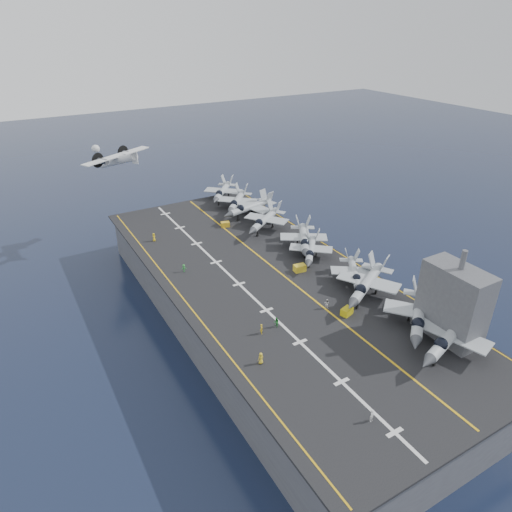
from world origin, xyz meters
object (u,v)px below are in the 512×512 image
fighter_jet_0 (451,335)px  tow_cart_a (347,311)px  island_superstructure (455,295)px  transport_plane (118,160)px

fighter_jet_0 → tow_cart_a: size_ratio=7.95×
island_superstructure → transport_plane: size_ratio=0.60×
transport_plane → fighter_jet_0: bearing=-72.9°
island_superstructure → tow_cart_a: size_ratio=6.32×
fighter_jet_0 → tow_cart_a: bearing=115.4°
tow_cart_a → transport_plane: 72.36m
island_superstructure → tow_cart_a: 17.14m
tow_cart_a → fighter_jet_0: bearing=-64.6°
island_superstructure → transport_plane: island_superstructure is taller
island_superstructure → fighter_jet_0: size_ratio=0.79×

